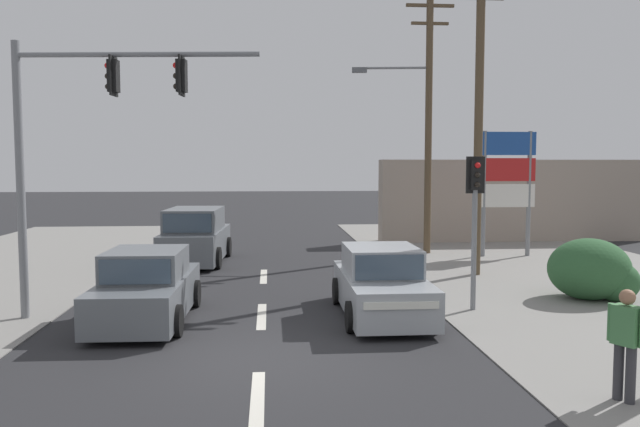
# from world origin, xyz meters

# --- Properties ---
(ground_plane) EXTENTS (140.00, 140.00, 0.00)m
(ground_plane) POSITION_xyz_m (0.00, 0.00, 0.00)
(ground_plane) COLOR #28282B
(lane_dash_near) EXTENTS (0.20, 2.40, 0.01)m
(lane_dash_near) POSITION_xyz_m (0.00, -2.00, 0.00)
(lane_dash_near) COLOR silver
(lane_dash_near) RESTS_ON ground
(lane_dash_mid) EXTENTS (0.20, 2.40, 0.01)m
(lane_dash_mid) POSITION_xyz_m (0.00, 3.00, 0.00)
(lane_dash_mid) COLOR silver
(lane_dash_mid) RESTS_ON ground
(lane_dash_far) EXTENTS (0.20, 2.40, 0.01)m
(lane_dash_far) POSITION_xyz_m (0.00, 8.00, 0.00)
(lane_dash_far) COLOR silver
(lane_dash_far) RESTS_ON ground
(utility_pole_midground_right) EXTENTS (1.80, 0.26, 9.41)m
(utility_pole_midground_right) POSITION_xyz_m (6.47, 7.67, 4.94)
(utility_pole_midground_right) COLOR brown
(utility_pole_midground_right) RESTS_ON ground
(utility_pole_background_right) EXTENTS (3.77, 0.63, 9.71)m
(utility_pole_background_right) POSITION_xyz_m (6.03, 12.42, 5.22)
(utility_pole_background_right) COLOR brown
(utility_pole_background_right) RESTS_ON ground
(traffic_signal_mast) EXTENTS (5.27, 0.67, 6.00)m
(traffic_signal_mast) POSITION_xyz_m (-3.88, 3.05, 4.15)
(traffic_signal_mast) COLOR slate
(traffic_signal_mast) RESTS_ON ground
(pedestal_signal_right_kerb) EXTENTS (0.44, 0.29, 3.56)m
(pedestal_signal_right_kerb) POSITION_xyz_m (4.88, 3.14, 2.42)
(pedestal_signal_right_kerb) COLOR slate
(pedestal_signal_right_kerb) RESTS_ON ground
(shopping_plaza_sign) EXTENTS (2.10, 0.16, 4.60)m
(shopping_plaza_sign) POSITION_xyz_m (8.85, 11.42, 2.98)
(shopping_plaza_sign) COLOR slate
(shopping_plaza_sign) RESTS_ON ground
(roadside_bush) EXTENTS (2.13, 1.82, 1.54)m
(roadside_bush) POSITION_xyz_m (8.25, 4.03, 0.73)
(roadside_bush) COLOR #2D5B33
(roadside_bush) RESTS_ON ground
(shopfront_wall_far) EXTENTS (12.00, 1.00, 3.60)m
(shopfront_wall_far) POSITION_xyz_m (11.00, 16.00, 1.80)
(shopfront_wall_far) COLOR #A39384
(shopfront_wall_far) RESTS_ON ground
(sedan_oncoming_near) EXTENTS (1.89, 4.24, 1.56)m
(sedan_oncoming_near) POSITION_xyz_m (2.66, 2.80, 0.70)
(sedan_oncoming_near) COLOR #A3A8AD
(sedan_oncoming_near) RESTS_ON ground
(suv_kerbside_parked) EXTENTS (2.25, 4.63, 1.90)m
(suv_kerbside_parked) POSITION_xyz_m (-2.36, 10.85, 0.88)
(suv_kerbside_parked) COLOR slate
(suv_kerbside_parked) RESTS_ON ground
(sedan_oncoming_mid) EXTENTS (1.96, 4.27, 1.56)m
(sedan_oncoming_mid) POSITION_xyz_m (-2.46, 2.76, 0.70)
(sedan_oncoming_mid) COLOR slate
(sedan_oncoming_mid) RESTS_ON ground
(pedestrian_at_kerb) EXTENTS (0.37, 0.50, 1.63)m
(pedestrian_at_kerb) POSITION_xyz_m (5.18, -2.53, 0.93)
(pedestrian_at_kerb) COLOR #333338
(pedestrian_at_kerb) RESTS_ON ground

